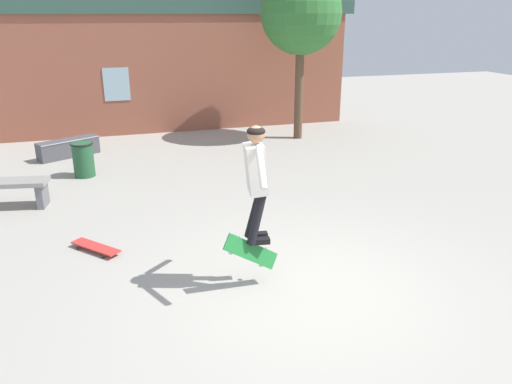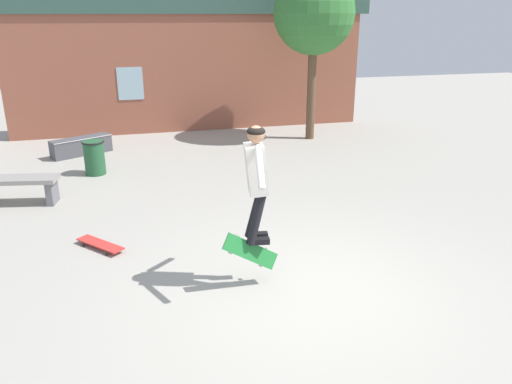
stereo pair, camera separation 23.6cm
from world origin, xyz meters
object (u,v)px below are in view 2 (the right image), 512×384
park_bench (12,185)px  trash_bin (94,157)px  skater (256,174)px  tree_right (314,14)px  skateboard_flipping (251,252)px  skate_ledge (81,146)px  skateboard_resting (100,244)px

park_bench → trash_bin: trash_bin is taller
park_bench → skater: skater is taller
trash_bin → skater: (2.19, -5.40, 1.10)m
tree_right → skater: bearing=-115.4°
skateboard_flipping → skate_ledge: bearing=102.5°
park_bench → skateboard_flipping: size_ratio=2.23×
tree_right → trash_bin: bearing=-161.4°
skate_ledge → skateboard_resting: size_ratio=1.89×
skate_ledge → skateboard_resting: skate_ledge is taller
skate_ledge → trash_bin: (0.39, -1.72, 0.17)m
skate_ledge → skater: bearing=-98.4°
park_bench → skate_ledge: 3.38m
skate_ledge → skateboard_flipping: size_ratio=1.94×
park_bench → trash_bin: size_ratio=2.29×
skater → skateboard_resting: size_ratio=1.90×
skate_ledge → skater: (2.58, -7.12, 1.27)m
skateboard_resting → skater: bearing=10.5°
tree_right → skateboard_flipping: tree_right is taller
skater → skate_ledge: bearing=118.2°
tree_right → skater: size_ratio=2.95×
tree_right → skate_ledge: tree_right is taller
skater → skateboard_flipping: size_ratio=1.95×
skate_ledge → park_bench: bearing=-135.4°
park_bench → tree_right: bearing=36.5°
tree_right → trash_bin: tree_right is taller
skater → tree_right: bearing=72.8°
skater → park_bench: bearing=140.8°
skate_ledge → skateboard_flipping: (2.49, -7.20, 0.29)m
tree_right → park_bench: size_ratio=2.58×
skate_ledge → skater: 7.68m
skater → skateboard_resting: skater is taller
trash_bin → skateboard_flipping: (2.10, -5.48, 0.12)m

